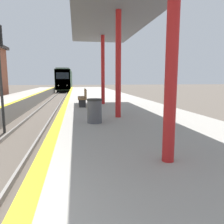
{
  "coord_description": "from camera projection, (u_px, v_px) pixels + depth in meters",
  "views": [
    {
      "loc": [
        2.27,
        -1.82,
        2.5
      ],
      "look_at": [
        6.09,
        21.04,
        -0.99
      ],
      "focal_mm": 35.0,
      "sensor_mm": 36.0,
      "label": 1
    }
  ],
  "objects": [
    {
      "name": "station_canopy",
      "position": [
        118.0,
        10.0,
        7.88
      ],
      "size": [
        3.44,
        13.98,
        4.14
      ],
      "color": "red",
      "rests_on": "platform_right"
    },
    {
      "name": "train",
      "position": [
        65.0,
        80.0,
        49.96
      ],
      "size": [
        2.83,
        21.77,
        4.63
      ],
      "color": "black",
      "rests_on": "ground"
    },
    {
      "name": "bench",
      "position": [
        83.0,
        97.0,
        11.96
      ],
      "size": [
        0.44,
        1.67,
        0.92
      ],
      "color": "brown",
      "rests_on": "platform_right"
    },
    {
      "name": "trash_bin",
      "position": [
        95.0,
        111.0,
        7.28
      ],
      "size": [
        0.51,
        0.51,
        0.81
      ],
      "color": "#4C4C51",
      "rests_on": "platform_right"
    }
  ]
}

